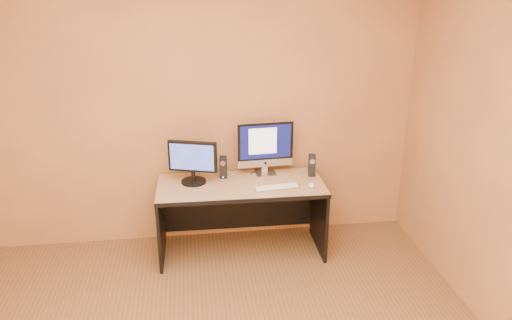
% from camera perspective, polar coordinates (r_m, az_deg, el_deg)
% --- Properties ---
extents(walls, '(4.00, 4.00, 2.60)m').
position_cam_1_polar(walls, '(2.55, -6.21, -4.96)').
color(walls, '#AD7D45').
rests_on(walls, ground).
extents(desk, '(1.45, 0.66, 0.67)m').
position_cam_1_polar(desk, '(4.47, -1.68, -6.69)').
color(desk, tan).
rests_on(desk, ground).
extents(imac, '(0.52, 0.22, 0.50)m').
position_cam_1_polar(imac, '(4.45, 1.12, 1.36)').
color(imac, '#B2B2B6').
rests_on(imac, desk).
extents(second_monitor, '(0.48, 0.34, 0.38)m').
position_cam_1_polar(second_monitor, '(4.32, -7.24, -0.26)').
color(second_monitor, black).
rests_on(second_monitor, desk).
extents(speaker_left, '(0.07, 0.07, 0.20)m').
position_cam_1_polar(speaker_left, '(4.43, -3.76, -0.83)').
color(speaker_left, black).
rests_on(speaker_left, desk).
extents(speaker_right, '(0.07, 0.07, 0.20)m').
position_cam_1_polar(speaker_right, '(4.49, 6.40, -0.61)').
color(speaker_right, black).
rests_on(speaker_right, desk).
extents(keyboard, '(0.40, 0.15, 0.02)m').
position_cam_1_polar(keyboard, '(4.25, 2.42, -3.13)').
color(keyboard, '#B1B1B5').
rests_on(keyboard, desk).
extents(mouse, '(0.06, 0.09, 0.03)m').
position_cam_1_polar(mouse, '(4.29, 6.35, -2.86)').
color(mouse, white).
rests_on(mouse, desk).
extents(cable_a, '(0.04, 0.20, 0.01)m').
position_cam_1_polar(cable_a, '(4.60, 1.01, -1.19)').
color(cable_a, black).
rests_on(cable_a, desk).
extents(cable_b, '(0.09, 0.14, 0.01)m').
position_cam_1_polar(cable_b, '(4.59, -0.16, -1.25)').
color(cable_b, black).
rests_on(cable_b, desk).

